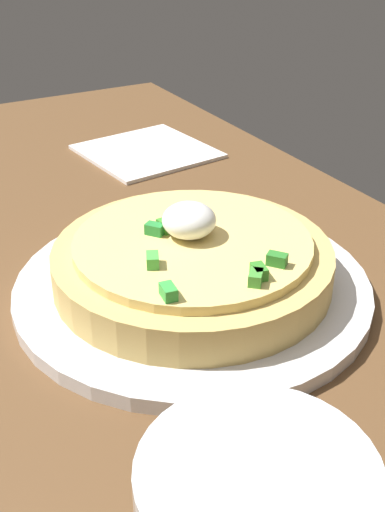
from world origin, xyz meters
TOP-DOWN VIEW (x-y plane):
  - dining_table at (0.00, 0.00)cm, footprint 95.13×64.50cm
  - plate at (-6.38, -9.25)cm, footprint 25.56×25.56cm
  - pizza at (-6.37, -9.25)cm, footprint 19.79×19.79cm
  - napkin at (20.82, -18.67)cm, footprint 14.19×14.19cm

SIDE VIEW (x-z plane):
  - dining_table at x=0.00cm, z-range 0.00..2.36cm
  - napkin at x=20.82cm, z-range 2.36..2.76cm
  - plate at x=-6.38cm, z-range 2.36..3.44cm
  - pizza at x=-6.37cm, z-range 2.25..8.01cm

